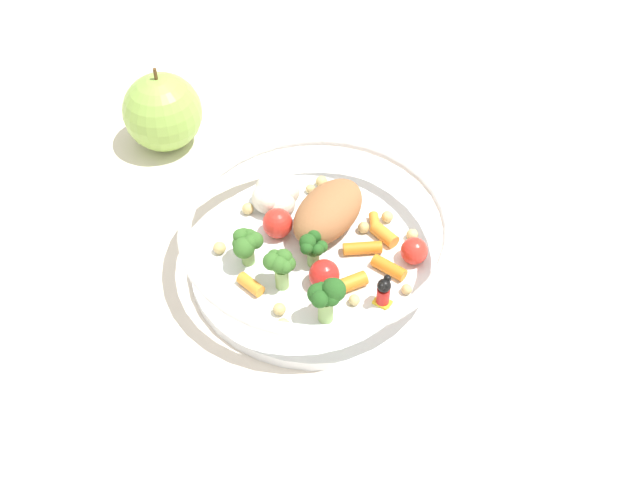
# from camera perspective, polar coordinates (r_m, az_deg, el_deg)

# --- Properties ---
(ground_plane) EXTENTS (2.40, 2.40, 0.00)m
(ground_plane) POSITION_cam_1_polar(r_m,az_deg,el_deg) (0.70, -0.44, -1.62)
(ground_plane) COLOR silver
(food_container) EXTENTS (0.24, 0.24, 0.06)m
(food_container) POSITION_cam_1_polar(r_m,az_deg,el_deg) (0.68, -0.32, 0.42)
(food_container) COLOR white
(food_container) RESTS_ON ground_plane
(loose_apple) EXTENTS (0.08, 0.08, 0.09)m
(loose_apple) POSITION_cam_1_polar(r_m,az_deg,el_deg) (0.81, -11.65, 9.32)
(loose_apple) COLOR #8CB74C
(loose_apple) RESTS_ON ground_plane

